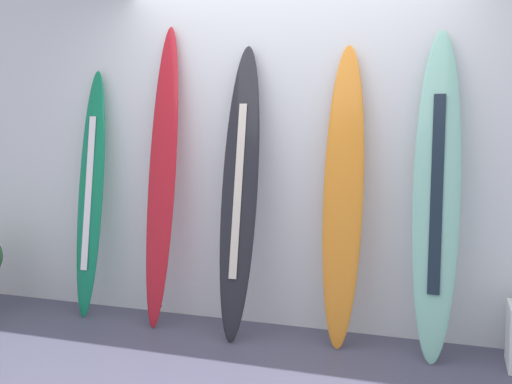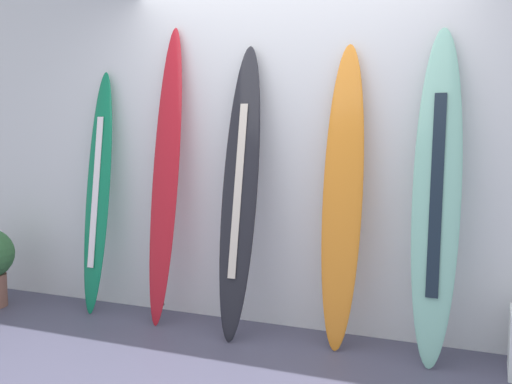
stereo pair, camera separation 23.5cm
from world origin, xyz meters
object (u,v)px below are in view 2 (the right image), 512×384
at_px(surfboard_charcoal, 240,190).
at_px(surfboard_sunset, 343,196).
at_px(surfboard_crimson, 166,178).
at_px(surfboard_seafoam, 437,194).
at_px(surfboard_emerald, 98,192).

bearing_deg(surfboard_charcoal, surfboard_sunset, 5.08).
relative_size(surfboard_crimson, surfboard_sunset, 1.10).
bearing_deg(surfboard_sunset, surfboard_seafoam, -2.78).
bearing_deg(surfboard_seafoam, surfboard_crimson, 179.35).
relative_size(surfboard_emerald, surfboard_sunset, 0.95).
bearing_deg(surfboard_sunset, surfboard_charcoal, -174.92).
xyz_separation_m(surfboard_emerald, surfboard_seafoam, (2.58, -0.04, 0.08)).
bearing_deg(surfboard_emerald, surfboard_seafoam, -0.91).
height_order(surfboard_emerald, surfboard_crimson, surfboard_crimson).
distance_m(surfboard_emerald, surfboard_seafoam, 2.58).
relative_size(surfboard_emerald, surfboard_charcoal, 0.94).
bearing_deg(surfboard_charcoal, surfboard_emerald, 176.60).
height_order(surfboard_crimson, surfboard_charcoal, surfboard_crimson).
bearing_deg(surfboard_sunset, surfboard_emerald, 179.65).
xyz_separation_m(surfboard_crimson, surfboard_charcoal, (0.63, -0.06, -0.07)).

